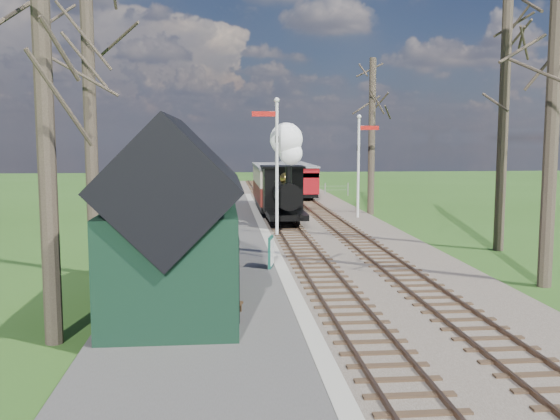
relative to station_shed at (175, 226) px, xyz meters
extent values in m
plane|color=#2D531A|center=(4.30, -4.00, -2.27)|extent=(140.00, 140.00, 0.00)
ellipsoid|color=#385B23|center=(-20.70, 56.00, -17.03)|extent=(57.60, 36.00, 16.20)
ellipsoid|color=#385B23|center=(14.30, 61.00, -20.31)|extent=(70.40, 44.00, 19.80)
ellipsoid|color=#385B23|center=(39.30, 54.00, -15.39)|extent=(51.20, 32.00, 14.40)
ellipsoid|color=#385B23|center=(-3.70, 66.00, -18.67)|extent=(64.00, 40.00, 18.00)
cube|color=brown|center=(5.60, 18.00, -2.22)|extent=(8.00, 60.00, 0.10)
cube|color=brown|center=(3.80, 18.00, -2.13)|extent=(0.07, 60.00, 0.12)
cube|color=brown|center=(4.80, 18.00, -2.13)|extent=(0.07, 60.00, 0.12)
cube|color=#38281C|center=(4.30, 18.00, -2.17)|extent=(1.60, 60.00, 0.09)
cube|color=brown|center=(6.40, 18.00, -2.13)|extent=(0.07, 60.00, 0.12)
cube|color=brown|center=(7.40, 18.00, -2.13)|extent=(0.07, 60.00, 0.12)
cube|color=#38281C|center=(6.90, 18.00, -2.17)|extent=(1.60, 60.00, 0.09)
cube|color=#474442|center=(0.80, 10.00, -2.17)|extent=(5.00, 44.00, 0.20)
cube|color=#B2AD9E|center=(3.10, 10.00, -2.16)|extent=(0.40, 44.00, 0.21)
cube|color=black|center=(0.00, 0.00, -0.77)|extent=(3.00, 6.00, 2.60)
cube|color=black|center=(0.00, 0.00, 1.08)|extent=(3.25, 6.30, 3.25)
cube|color=black|center=(1.52, -1.00, -1.07)|extent=(0.06, 1.20, 2.00)
cylinder|color=silver|center=(3.60, 12.00, 0.73)|extent=(0.14, 0.14, 6.00)
sphere|color=silver|center=(3.60, 12.00, 3.83)|extent=(0.24, 0.24, 0.24)
cube|color=#B7140F|center=(3.05, 12.00, 3.23)|extent=(1.10, 0.08, 0.22)
cube|color=black|center=(3.60, 12.00, 2.13)|extent=(0.18, 0.06, 0.30)
cylinder|color=silver|center=(8.60, 18.00, 0.48)|extent=(0.14, 0.14, 5.50)
sphere|color=silver|center=(8.60, 18.00, 3.33)|extent=(0.24, 0.24, 0.24)
cube|color=#B7140F|center=(9.15, 18.00, 2.73)|extent=(1.10, 0.08, 0.22)
cube|color=black|center=(8.60, 18.00, 1.63)|extent=(0.18, 0.06, 0.30)
cylinder|color=#382D23|center=(-2.50, -2.00, 2.23)|extent=(0.39, 0.39, 9.00)
cylinder|color=#382D23|center=(-3.00, 5.00, 3.23)|extent=(0.41, 0.41, 11.00)
cylinder|color=#382D23|center=(10.80, 2.00, 3.73)|extent=(0.42, 0.42, 12.00)
cylinder|color=#382D23|center=(12.10, 8.00, 2.73)|extent=(0.40, 0.40, 10.00)
cylinder|color=#382D23|center=(9.80, 20.00, 2.23)|extent=(0.39, 0.39, 9.00)
cube|color=slate|center=(4.60, 32.00, -1.52)|extent=(12.60, 0.02, 0.01)
cube|color=slate|center=(4.60, 32.00, -1.82)|extent=(12.60, 0.02, 0.02)
cylinder|color=slate|center=(4.60, 32.00, -1.77)|extent=(0.08, 0.08, 1.00)
cube|color=black|center=(4.30, 15.43, -1.57)|extent=(1.88, 4.42, 0.28)
cylinder|color=black|center=(4.30, 14.76, -0.58)|extent=(1.22, 2.87, 1.22)
cube|color=black|center=(4.30, 16.75, -0.47)|extent=(1.99, 1.77, 2.21)
cylinder|color=black|center=(4.30, 13.66, 0.42)|extent=(0.31, 0.31, 0.88)
sphere|color=#AE8B33|center=(4.30, 15.10, 0.20)|extent=(0.57, 0.57, 0.57)
sphere|color=white|center=(4.40, 13.66, 1.47)|extent=(1.10, 1.10, 1.10)
sphere|color=white|center=(4.20, 13.77, 2.13)|extent=(1.55, 1.55, 1.55)
cylinder|color=black|center=(3.80, 14.10, -1.71)|extent=(0.11, 0.71, 0.71)
cylinder|color=black|center=(4.80, 14.10, -1.71)|extent=(0.11, 0.71, 0.71)
cube|color=black|center=(4.30, 21.43, -1.68)|extent=(2.10, 7.73, 0.33)
cube|color=maroon|center=(4.30, 21.43, -1.02)|extent=(2.21, 7.73, 0.99)
cube|color=beige|center=(4.30, 21.43, -0.02)|extent=(2.21, 7.73, 0.99)
cube|color=slate|center=(4.30, 21.43, 0.53)|extent=(2.32, 7.95, 0.13)
cube|color=black|center=(6.90, 28.82, -1.75)|extent=(1.71, 4.51, 0.27)
cube|color=maroon|center=(6.90, 28.82, -1.21)|extent=(1.80, 4.51, 0.81)
cube|color=beige|center=(6.90, 28.82, -0.40)|extent=(1.80, 4.51, 0.81)
cube|color=slate|center=(6.90, 28.82, 0.05)|extent=(1.89, 4.69, 0.11)
cube|color=black|center=(6.90, 34.32, -1.75)|extent=(1.71, 4.51, 0.27)
cube|color=maroon|center=(6.90, 34.32, -1.21)|extent=(1.80, 4.51, 0.81)
cube|color=beige|center=(6.90, 34.32, -0.40)|extent=(1.80, 4.51, 0.81)
cube|color=slate|center=(6.90, 34.32, 0.05)|extent=(1.89, 4.69, 0.11)
cube|color=#0F493A|center=(2.74, 4.60, -1.55)|extent=(0.23, 0.71, 1.04)
cube|color=silver|center=(2.79, 4.59, -1.55)|extent=(0.15, 0.60, 0.85)
cube|color=#483019|center=(1.28, -1.07, -1.85)|extent=(0.77, 1.36, 0.06)
cube|color=#483019|center=(1.12, -1.01, -1.60)|extent=(0.46, 1.26, 0.56)
cube|color=#483019|center=(1.42, -1.63, -1.97)|extent=(0.06, 0.06, 0.19)
cube|color=#483019|center=(1.14, -0.50, -1.97)|extent=(0.06, 0.06, 0.19)
imported|color=black|center=(1.07, 1.55, -1.39)|extent=(0.42, 0.55, 1.36)
camera|label=1|loc=(1.18, -15.56, 2.18)|focal=40.00mm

